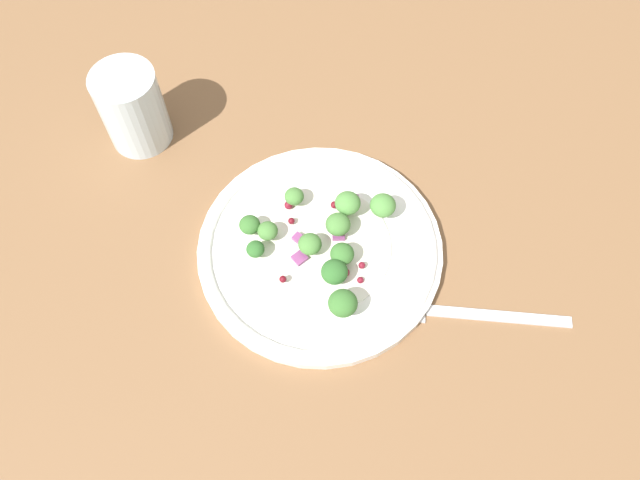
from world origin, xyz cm
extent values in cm
cube|color=brown|center=(0.00, 0.00, -1.00)|extent=(180.00, 180.00, 2.00)
cylinder|color=white|center=(-1.50, -0.91, 0.60)|extent=(26.51, 26.51, 1.20)
torus|color=white|center=(-1.50, -0.91, 1.20)|extent=(25.39, 25.39, 1.00)
cylinder|color=white|center=(-1.50, -0.91, 1.30)|extent=(15.37, 15.37, 0.20)
cylinder|color=#9EC684|center=(6.16, 0.19, 1.92)|extent=(0.85, 0.85, 0.85)
ellipsoid|color=#386B2D|center=(6.16, 0.19, 2.94)|extent=(2.26, 2.26, 1.70)
cylinder|color=#ADD18E|center=(-2.92, -5.79, 2.25)|extent=(1.05, 1.05, 1.05)
ellipsoid|color=#4C843D|center=(-2.92, -5.79, 3.50)|extent=(2.80, 2.80, 2.10)
cylinder|color=#ADD18E|center=(-0.70, 0.17, 1.78)|extent=(0.93, 0.93, 0.93)
ellipsoid|color=#477A38|center=(-0.70, 0.17, 2.90)|extent=(2.49, 2.49, 1.87)
cylinder|color=#9EC684|center=(-6.18, 5.41, 2.09)|extent=(1.12, 1.12, 1.12)
ellipsoid|color=#386B2D|center=(-6.18, 5.41, 3.43)|extent=(2.98, 2.98, 2.23)
cylinder|color=#8EB77A|center=(4.09, 0.13, 1.87)|extent=(0.82, 0.82, 0.82)
ellipsoid|color=#477A38|center=(4.09, 0.13, 2.86)|extent=(2.19, 2.19, 1.65)
cylinder|color=#8EB77A|center=(-2.76, -3.07, 2.03)|extent=(1.00, 1.00, 1.00)
ellipsoid|color=#477A38|center=(-2.76, -3.07, 3.24)|extent=(2.68, 2.68, 2.01)
cylinder|color=#8EB77A|center=(-6.57, -6.89, 2.09)|extent=(1.06, 1.06, 1.06)
ellipsoid|color=#4C843D|center=(-6.57, -6.89, 3.36)|extent=(2.82, 2.82, 2.12)
cylinder|color=#8EB77A|center=(4.48, 2.47, 1.98)|extent=(0.73, 0.73, 0.73)
ellipsoid|color=#2D6028|center=(4.48, 2.47, 2.85)|extent=(1.95, 1.95, 1.46)
cylinder|color=#9EC684|center=(-4.21, 2.25, 1.78)|extent=(1.05, 1.05, 1.05)
ellipsoid|color=#2D6028|center=(-4.21, 2.25, 3.03)|extent=(2.79, 2.79, 2.09)
cylinder|color=#ADD18E|center=(2.96, -4.98, 1.98)|extent=(0.80, 0.80, 0.80)
ellipsoid|color=#477A38|center=(2.96, -4.98, 2.95)|extent=(2.14, 2.14, 1.60)
cylinder|color=#ADD18E|center=(-4.28, 0.45, 1.85)|extent=(0.95, 0.95, 0.95)
ellipsoid|color=#386B2D|center=(-4.28, 0.45, 2.98)|extent=(2.53, 2.53, 1.89)
sphere|color=maroon|center=(-6.51, -0.14, 1.83)|extent=(0.76, 0.76, 0.76)
sphere|color=maroon|center=(2.37, -2.48, 1.94)|extent=(0.74, 0.74, 0.74)
sphere|color=maroon|center=(0.65, 4.45, 2.18)|extent=(0.77, 0.77, 0.77)
sphere|color=maroon|center=(-6.87, 1.59, 1.60)|extent=(0.72, 0.72, 0.72)
sphere|color=maroon|center=(3.42, -4.33, 1.84)|extent=(0.95, 0.95, 0.95)
sphere|color=maroon|center=(-1.35, -5.98, 1.98)|extent=(0.81, 0.81, 0.81)
sphere|color=maroon|center=(-5.16, 1.46, 1.98)|extent=(0.92, 0.92, 0.92)
cube|color=#934C84|center=(-2.97, -7.40, 1.93)|extent=(1.34, 1.24, 0.59)
cube|color=#843D75|center=(0.82, -0.75, 1.85)|extent=(1.59, 1.38, 0.48)
cube|color=#843D75|center=(0.42, 1.33, 1.69)|extent=(1.86, 1.87, 0.37)
cube|color=#843D75|center=(-3.04, -2.57, 1.67)|extent=(1.58, 1.35, 0.46)
cube|color=silver|center=(-21.49, 0.24, 0.25)|extent=(14.82, 4.91, 0.50)
cube|color=silver|center=(-12.49, 2.57, 0.25)|extent=(4.09, 3.22, 0.50)
cylinder|color=silver|center=(24.20, -8.73, 4.95)|extent=(7.36, 7.36, 9.91)
camera|label=1|loc=(-12.32, 29.22, 61.33)|focal=35.48mm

